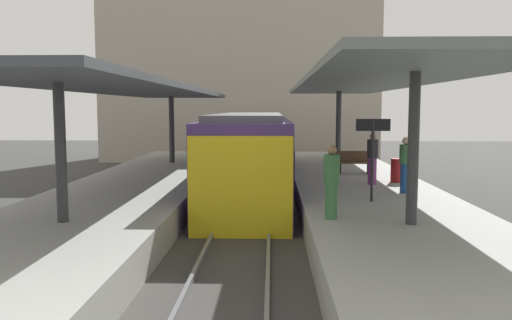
{
  "coord_description": "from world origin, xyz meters",
  "views": [
    {
      "loc": [
        0.8,
        -16.07,
        3.49
      ],
      "look_at": [
        0.27,
        0.86,
        1.81
      ],
      "focal_mm": 36.69,
      "sensor_mm": 36.0,
      "label": 1
    }
  ],
  "objects_px": {
    "commuter_train": "(250,156)",
    "platform_bench": "(354,162)",
    "litter_bin": "(397,170)",
    "passenger_far_end": "(331,181)",
    "platform_sign": "(373,141)",
    "passenger_near_bench": "(405,164)",
    "passenger_mid_platform": "(372,158)"
  },
  "relations": [
    {
      "from": "passenger_near_bench",
      "to": "passenger_far_end",
      "type": "distance_m",
      "value": 4.57
    },
    {
      "from": "platform_bench",
      "to": "passenger_near_bench",
      "type": "relative_size",
      "value": 0.85
    },
    {
      "from": "commuter_train",
      "to": "litter_bin",
      "type": "relative_size",
      "value": 15.34
    },
    {
      "from": "platform_bench",
      "to": "passenger_far_end",
      "type": "distance_m",
      "value": 8.46
    },
    {
      "from": "litter_bin",
      "to": "passenger_far_end",
      "type": "relative_size",
      "value": 0.48
    },
    {
      "from": "commuter_train",
      "to": "passenger_near_bench",
      "type": "distance_m",
      "value": 5.98
    },
    {
      "from": "commuter_train",
      "to": "litter_bin",
      "type": "bearing_deg",
      "value": -15.6
    },
    {
      "from": "passenger_near_bench",
      "to": "passenger_mid_platform",
      "type": "xyz_separation_m",
      "value": [
        -0.65,
        1.65,
        0.03
      ]
    },
    {
      "from": "platform_sign",
      "to": "platform_bench",
      "type": "bearing_deg",
      "value": 85.69
    },
    {
      "from": "litter_bin",
      "to": "passenger_near_bench",
      "type": "height_order",
      "value": "passenger_near_bench"
    },
    {
      "from": "commuter_train",
      "to": "passenger_mid_platform",
      "type": "xyz_separation_m",
      "value": [
        4.07,
        -2.01,
        0.15
      ]
    },
    {
      "from": "commuter_train",
      "to": "platform_sign",
      "type": "distance_m",
      "value": 6.29
    },
    {
      "from": "platform_sign",
      "to": "passenger_near_bench",
      "type": "relative_size",
      "value": 1.34
    },
    {
      "from": "platform_bench",
      "to": "litter_bin",
      "type": "distance_m",
      "value": 2.51
    },
    {
      "from": "commuter_train",
      "to": "passenger_mid_platform",
      "type": "distance_m",
      "value": 4.54
    },
    {
      "from": "litter_bin",
      "to": "passenger_far_end",
      "type": "bearing_deg",
      "value": -115.77
    },
    {
      "from": "litter_bin",
      "to": "passenger_near_bench",
      "type": "xyz_separation_m",
      "value": [
        -0.31,
        -2.26,
        0.45
      ]
    },
    {
      "from": "passenger_near_bench",
      "to": "passenger_far_end",
      "type": "height_order",
      "value": "passenger_far_end"
    },
    {
      "from": "passenger_mid_platform",
      "to": "passenger_near_bench",
      "type": "bearing_deg",
      "value": -68.52
    },
    {
      "from": "passenger_near_bench",
      "to": "passenger_far_end",
      "type": "bearing_deg",
      "value": -124.62
    },
    {
      "from": "commuter_train",
      "to": "passenger_near_bench",
      "type": "xyz_separation_m",
      "value": [
        4.72,
        -3.66,
        0.13
      ]
    },
    {
      "from": "litter_bin",
      "to": "passenger_near_bench",
      "type": "bearing_deg",
      "value": -97.8
    },
    {
      "from": "commuter_train",
      "to": "passenger_near_bench",
      "type": "relative_size",
      "value": 7.46
    },
    {
      "from": "passenger_near_bench",
      "to": "platform_sign",
      "type": "bearing_deg",
      "value": -129.8
    },
    {
      "from": "commuter_train",
      "to": "platform_sign",
      "type": "xyz_separation_m",
      "value": [
        3.46,
        -5.18,
        0.9
      ]
    },
    {
      "from": "passenger_near_bench",
      "to": "litter_bin",
      "type": "bearing_deg",
      "value": 82.2
    },
    {
      "from": "passenger_mid_platform",
      "to": "platform_bench",
      "type": "bearing_deg",
      "value": 93.14
    },
    {
      "from": "passenger_mid_platform",
      "to": "passenger_far_end",
      "type": "bearing_deg",
      "value": -109.76
    },
    {
      "from": "commuter_train",
      "to": "platform_bench",
      "type": "distance_m",
      "value": 4.01
    },
    {
      "from": "platform_sign",
      "to": "passenger_mid_platform",
      "type": "bearing_deg",
      "value": 79.11
    },
    {
      "from": "litter_bin",
      "to": "passenger_near_bench",
      "type": "relative_size",
      "value": 0.49
    },
    {
      "from": "platform_sign",
      "to": "passenger_far_end",
      "type": "bearing_deg",
      "value": -120.72
    }
  ]
}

